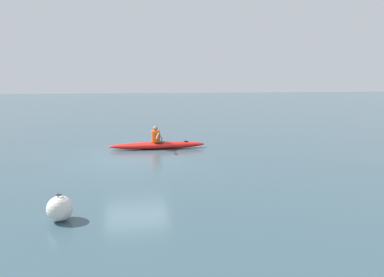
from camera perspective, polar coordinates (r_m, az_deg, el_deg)
name	(u,v)px	position (r m, az deg, el deg)	size (l,w,h in m)	color
ground_plane	(135,157)	(13.35, -9.66, -3.17)	(160.00, 160.00, 0.00)	#334C56
kayak	(158,145)	(14.86, -5.90, -1.15)	(4.26, 0.76, 0.32)	red
kayaker	(156,135)	(14.78, -6.18, 0.52)	(0.47, 2.39, 0.70)	#E04C14
mooring_buoy_red_near	(60,208)	(7.76, -21.68, -11.05)	(0.54, 0.54, 0.59)	silver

